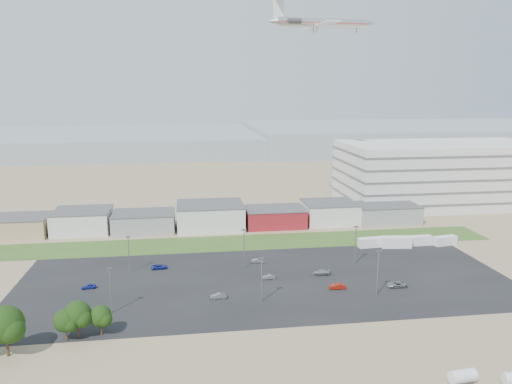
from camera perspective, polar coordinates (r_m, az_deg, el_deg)
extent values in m
plane|color=#978660|center=(105.17, 0.23, -14.22)|extent=(700.00, 700.00, 0.00)
cube|color=black|center=(123.99, 1.19, -10.10)|extent=(120.00, 50.00, 0.01)
cube|color=#37541F|center=(153.35, -2.60, -5.83)|extent=(160.00, 16.00, 0.02)
cube|color=silver|center=(217.94, 20.45, 2.01)|extent=(80.00, 40.00, 25.00)
imported|color=#A5A5AA|center=(124.51, 15.77, -10.14)|extent=(4.71, 2.21, 1.30)
imported|color=maroon|center=(120.43, 9.24, -10.59)|extent=(4.06, 1.67, 1.31)
imported|color=#595B5E|center=(114.29, -4.30, -11.75)|extent=(3.60, 1.26, 1.19)
imported|color=navy|center=(125.49, -18.58, -10.18)|extent=(3.51, 1.76, 1.15)
imported|color=#595B5E|center=(124.93, 1.50, -9.66)|extent=(3.38, 1.26, 1.10)
imported|color=navy|center=(133.94, -10.99, -8.38)|extent=(4.36, 2.31, 1.17)
imported|color=#A5A5AA|center=(108.49, -20.12, -13.75)|extent=(4.55, 2.12, 1.29)
imported|color=#A5A5AA|center=(135.79, 0.24, -7.89)|extent=(3.58, 1.51, 1.15)
imported|color=#A5A5AA|center=(128.59, 7.42, -9.09)|extent=(4.66, 2.37, 1.29)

